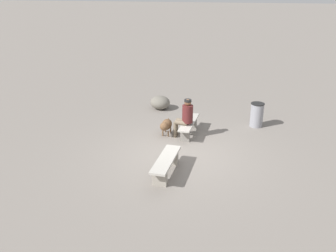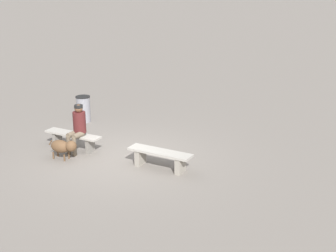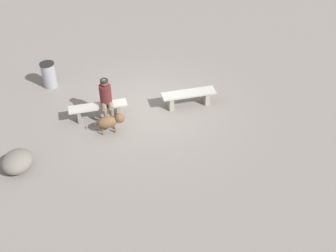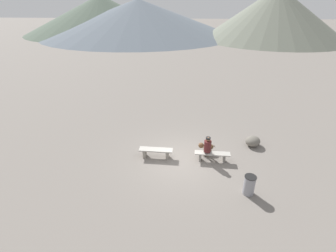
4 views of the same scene
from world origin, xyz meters
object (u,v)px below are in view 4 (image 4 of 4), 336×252
trash_bin (249,185)px  boulder (253,141)px  bench_right (212,155)px  seated_person (207,146)px  bench_left (156,152)px  dog (206,146)px

trash_bin → boulder: size_ratio=1.01×
bench_right → boulder: boulder is taller
seated_person → bench_left: bearing=-179.0°
bench_right → dog: dog is taller
bench_right → seated_person: size_ratio=1.30×
dog → trash_bin: size_ratio=1.02×
seated_person → boulder: seated_person is taller
bench_left → boulder: size_ratio=1.99×
trash_bin → seated_person: bearing=124.5°
bench_left → bench_right: (2.82, -0.09, 0.01)m
bench_left → trash_bin: (4.14, -2.31, 0.11)m
seated_person → bench_right: bearing=-15.2°
bench_left → seated_person: 2.60m
bench_right → dog: size_ratio=1.96×
seated_person → boulder: (2.61, 1.57, -0.51)m
bench_right → trash_bin: 2.58m
bench_right → trash_bin: trash_bin is taller
bench_left → bench_right: size_ratio=0.97×
bench_left → trash_bin: trash_bin is taller
bench_left → trash_bin: 4.74m
dog → boulder: 2.76m
boulder → bench_right: bearing=-144.9°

